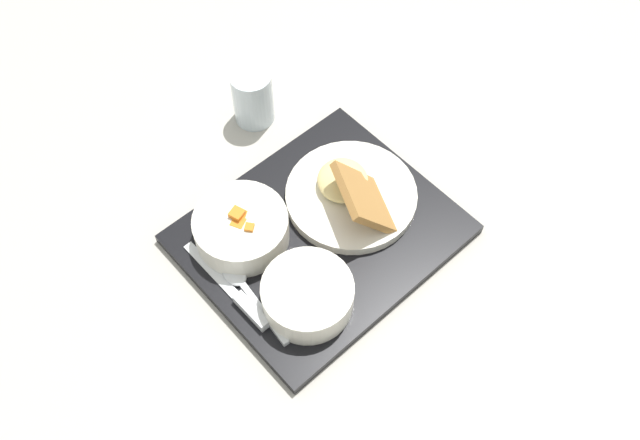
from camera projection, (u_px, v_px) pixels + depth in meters
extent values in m
plane|color=#ADA89E|center=(320.00, 237.00, 1.01)|extent=(4.00, 4.00, 0.00)
cube|color=black|center=(320.00, 234.00, 1.00)|extent=(0.42, 0.37, 0.02)
cylinder|color=silver|center=(241.00, 228.00, 0.97)|extent=(0.14, 0.14, 0.05)
torus|color=silver|center=(240.00, 220.00, 0.95)|extent=(0.14, 0.14, 0.01)
cylinder|color=#A8D184|center=(223.00, 209.00, 0.97)|extent=(0.04, 0.04, 0.01)
cylinder|color=#A8D184|center=(236.00, 231.00, 0.95)|extent=(0.04, 0.04, 0.02)
cylinder|color=#A8D184|center=(249.00, 207.00, 0.97)|extent=(0.04, 0.04, 0.01)
cube|color=orange|center=(250.00, 229.00, 0.94)|extent=(0.02, 0.02, 0.02)
cube|color=orange|center=(238.00, 224.00, 0.95)|extent=(0.02, 0.02, 0.01)
cube|color=orange|center=(241.00, 216.00, 0.96)|extent=(0.02, 0.02, 0.01)
cube|color=orange|center=(237.00, 215.00, 0.95)|extent=(0.02, 0.02, 0.01)
cylinder|color=silver|center=(308.00, 295.00, 0.91)|extent=(0.13, 0.13, 0.05)
torus|color=silver|center=(307.00, 289.00, 0.90)|extent=(0.13, 0.13, 0.01)
cylinder|color=olive|center=(308.00, 294.00, 0.91)|extent=(0.11, 0.11, 0.04)
cube|color=tan|center=(312.00, 285.00, 0.90)|extent=(0.02, 0.02, 0.01)
cylinder|color=silver|center=(351.00, 196.00, 1.02)|extent=(0.20, 0.20, 0.02)
ellipsoid|color=#E5CC7F|center=(343.00, 180.00, 1.01)|extent=(0.11, 0.11, 0.03)
cube|color=#A37038|center=(365.00, 199.00, 0.97)|extent=(0.12, 0.13, 0.08)
cube|color=silver|center=(212.00, 270.00, 0.96)|extent=(0.03, 0.12, 0.00)
cube|color=silver|center=(252.00, 311.00, 0.92)|extent=(0.02, 0.06, 0.02)
ellipsoid|color=silver|center=(234.00, 273.00, 0.95)|extent=(0.04, 0.05, 0.01)
cube|color=silver|center=(264.00, 314.00, 0.92)|extent=(0.04, 0.11, 0.01)
cylinder|color=silver|center=(253.00, 97.00, 1.09)|extent=(0.07, 0.07, 0.10)
cylinder|color=silver|center=(254.00, 104.00, 1.11)|extent=(0.06, 0.06, 0.06)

